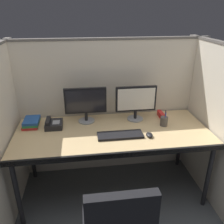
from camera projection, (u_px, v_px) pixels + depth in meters
name	position (u px, v px, depth m)	size (l,w,h in m)	color
ground_plane	(117.00, 210.00, 2.33)	(8.00, 8.00, 0.00)	#4C5156
cubicle_partition_rear	(107.00, 109.00, 2.68)	(2.21, 0.06, 1.57)	beige
cubicle_partition_left	(3.00, 138.00, 2.07)	(0.06, 1.41, 1.57)	beige
cubicle_partition_right	(213.00, 125.00, 2.31)	(0.06, 1.41, 1.57)	beige
desk	(113.00, 136.00, 2.31)	(1.90, 0.80, 0.74)	tan
monitor_left	(86.00, 103.00, 2.40)	(0.43, 0.17, 0.37)	gray
monitor_right	(136.00, 101.00, 2.45)	(0.43, 0.17, 0.37)	gray
keyboard_main	(120.00, 135.00, 2.20)	(0.43, 0.15, 0.02)	black
computer_mouse	(149.00, 135.00, 2.19)	(0.06, 0.10, 0.04)	black
red_stapler	(161.00, 115.00, 2.58)	(0.04, 0.15, 0.06)	red
book_stack	(31.00, 123.00, 2.38)	(0.16, 0.21, 0.08)	#B22626
pen_cup	(164.00, 121.00, 2.38)	(0.08, 0.08, 0.17)	#4C4742
desk_phone	(53.00, 124.00, 2.36)	(0.17, 0.19, 0.09)	black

